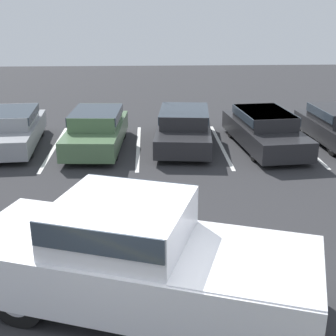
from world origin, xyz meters
The scene contains 10 objects.
ground_plane centered at (0.00, 0.00, 0.00)m, with size 60.00×60.00×0.00m, color #2D2D30.
stall_stripe_b centered at (-3.18, 9.37, 0.00)m, with size 0.12×5.12×0.01m, color white.
stall_stripe_c centered at (-0.31, 9.37, 0.00)m, with size 0.12×5.12×0.01m, color white.
stall_stripe_d centered at (2.56, 9.37, 0.00)m, with size 0.12×5.12×0.01m, color white.
stall_stripe_e centered at (5.43, 9.37, 0.00)m, with size 0.12×5.12×0.01m, color white.
pickup_truck centered at (-0.12, 0.45, 0.93)m, with size 5.97×3.77×1.87m.
parked_sedan_a centered at (-4.67, 9.58, 0.67)m, with size 2.16×4.54×1.25m.
parked_sedan_b centered at (-1.70, 9.31, 0.68)m, with size 1.95×4.41×1.29m.
parked_sedan_c centered at (1.28, 9.56, 0.66)m, with size 2.21×4.72×1.24m.
parked_sedan_d centered at (3.98, 9.15, 0.66)m, with size 2.19×4.78×1.25m.
Camera 1 is at (0.03, -6.05, 4.81)m, focal length 50.00 mm.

